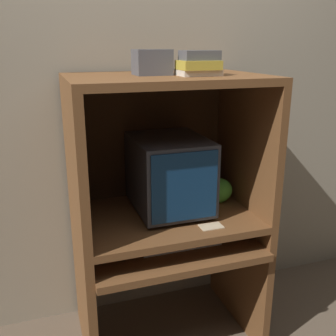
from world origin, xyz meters
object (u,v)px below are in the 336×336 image
at_px(book_stack, 199,64).
at_px(storage_box, 152,62).
at_px(crt_monitor, 169,174).
at_px(mouse, 228,234).
at_px(snack_bag, 217,191).
at_px(keyboard, 179,243).

relative_size(book_stack, storage_box, 1.14).
distance_m(crt_monitor, mouse, 0.44).
bearing_deg(mouse, snack_bag, 85.97).
bearing_deg(storage_box, book_stack, -30.48).
distance_m(snack_bag, storage_box, 0.78).
height_order(keyboard, snack_bag, snack_bag).
bearing_deg(book_stack, snack_bag, 36.86).
relative_size(mouse, book_stack, 0.34).
relative_size(keyboard, snack_bag, 2.40).
distance_m(keyboard, mouse, 0.27).
bearing_deg(crt_monitor, mouse, -28.73).
xyz_separation_m(mouse, storage_box, (-0.36, 0.13, 0.87)).
bearing_deg(mouse, storage_box, 160.12).
distance_m(keyboard, book_stack, 0.87).
bearing_deg(snack_bag, crt_monitor, -177.35).
distance_m(keyboard, storage_box, 0.89).
relative_size(mouse, snack_bag, 0.37).
height_order(mouse, book_stack, book_stack).
distance_m(crt_monitor, snack_bag, 0.31).
height_order(keyboard, storage_box, storage_box).
bearing_deg(book_stack, storage_box, 149.52).
xyz_separation_m(keyboard, book_stack, (0.10, 0.03, 0.87)).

